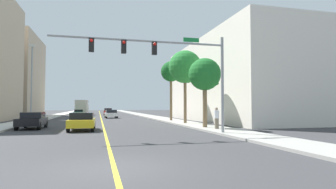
% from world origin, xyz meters
% --- Properties ---
extents(ground, '(192.00, 192.00, 0.00)m').
position_xyz_m(ground, '(0.00, 42.00, 0.00)').
color(ground, '#38383A').
extents(sidewalk_left, '(2.96, 168.00, 0.15)m').
position_xyz_m(sidewalk_left, '(-8.84, 42.00, 0.07)').
color(sidewalk_left, beige).
rests_on(sidewalk_left, ground).
extents(sidewalk_right, '(2.96, 168.00, 0.15)m').
position_xyz_m(sidewalk_right, '(8.84, 42.00, 0.07)').
color(sidewalk_right, '#9E9B93').
rests_on(sidewalk_right, ground).
extents(lane_marking_center, '(0.16, 144.00, 0.01)m').
position_xyz_m(lane_marking_center, '(0.00, 42.00, 0.00)').
color(lane_marking_center, yellow).
rests_on(lane_marking_center, ground).
extents(building_left_far, '(11.05, 16.10, 15.63)m').
position_xyz_m(building_left_far, '(-17.61, 50.16, 7.81)').
color(building_left_far, tan).
rests_on(building_left_far, ground).
extents(building_right_near, '(17.31, 26.66, 10.72)m').
position_xyz_m(building_right_near, '(20.75, 25.50, 5.36)').
color(building_right_near, silver).
rests_on(building_right_near, ground).
extents(traffic_signal_mast, '(11.32, 0.36, 6.53)m').
position_xyz_m(traffic_signal_mast, '(3.92, 8.62, 5.01)').
color(traffic_signal_mast, gray).
rests_on(traffic_signal_mast, sidewalk_right).
extents(street_lamp, '(0.56, 0.28, 8.80)m').
position_xyz_m(street_lamp, '(-7.86, 25.38, 4.98)').
color(street_lamp, gray).
rests_on(street_lamp, sidewalk_left).
extents(palm_near, '(2.79, 2.79, 5.93)m').
position_xyz_m(palm_near, '(8.38, 13.42, 4.61)').
color(palm_near, brown).
rests_on(palm_near, sidewalk_right).
extents(palm_mid, '(3.54, 3.54, 7.80)m').
position_xyz_m(palm_mid, '(8.55, 19.48, 6.13)').
color(palm_mid, brown).
rests_on(palm_mid, sidewalk_right).
extents(palm_far, '(2.63, 2.63, 7.59)m').
position_xyz_m(palm_far, '(8.59, 25.55, 6.30)').
color(palm_far, brown).
rests_on(palm_far, sidewalk_right).
extents(car_white, '(2.06, 3.90, 1.36)m').
position_xyz_m(car_white, '(1.60, 37.83, 0.71)').
color(car_white, white).
rests_on(car_white, ground).
extents(car_red, '(2.00, 4.31, 1.52)m').
position_xyz_m(car_red, '(1.68, 53.61, 0.77)').
color(car_red, red).
rests_on(car_red, ground).
extents(car_yellow, '(2.03, 4.29, 1.43)m').
position_xyz_m(car_yellow, '(-1.73, 14.33, 0.75)').
color(car_yellow, gold).
rests_on(car_yellow, ground).
extents(car_black, '(1.90, 4.09, 1.42)m').
position_xyz_m(car_black, '(-5.94, 17.08, 0.74)').
color(car_black, black).
rests_on(car_black, ground).
extents(car_green, '(1.91, 4.11, 1.29)m').
position_xyz_m(car_green, '(-4.23, 49.73, 0.68)').
color(car_green, '#196638').
rests_on(car_green, ground).
extents(delivery_truck, '(2.66, 9.05, 3.28)m').
position_xyz_m(delivery_truck, '(-3.96, 56.62, 1.73)').
color(delivery_truck, silver).
rests_on(delivery_truck, ground).
extents(pedestrian, '(0.38, 0.38, 1.68)m').
position_xyz_m(pedestrian, '(8.64, 11.58, 0.99)').
color(pedestrian, '#726651').
rests_on(pedestrian, sidewalk_right).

